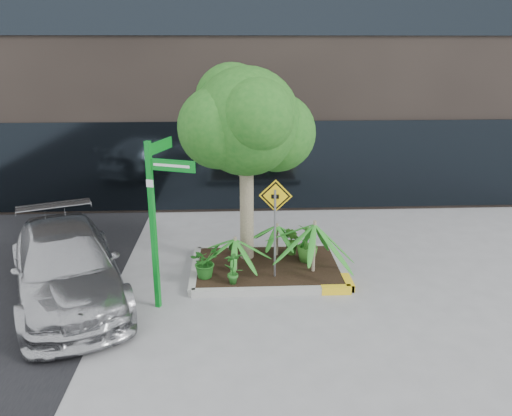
{
  "coord_description": "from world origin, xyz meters",
  "views": [
    {
      "loc": [
        -0.54,
        -9.71,
        4.77
      ],
      "look_at": [
        -0.07,
        0.2,
        1.51
      ],
      "focal_mm": 35.0,
      "sensor_mm": 36.0,
      "label": 1
    }
  ],
  "objects_px": {
    "tree": "(246,122)",
    "street_sign_post": "(157,208)",
    "cattle_sign": "(275,213)",
    "parked_car": "(66,266)"
  },
  "relations": [
    {
      "from": "cattle_sign",
      "to": "tree",
      "type": "bearing_deg",
      "value": 122.65
    },
    {
      "from": "tree",
      "to": "parked_car",
      "type": "distance_m",
      "value": 4.61
    },
    {
      "from": "parked_car",
      "to": "cattle_sign",
      "type": "xyz_separation_m",
      "value": [
        4.09,
        0.29,
        0.91
      ]
    },
    {
      "from": "parked_car",
      "to": "street_sign_post",
      "type": "distance_m",
      "value": 2.32
    },
    {
      "from": "tree",
      "to": "street_sign_post",
      "type": "bearing_deg",
      "value": -131.43
    },
    {
      "from": "parked_car",
      "to": "street_sign_post",
      "type": "height_order",
      "value": "street_sign_post"
    },
    {
      "from": "parked_car",
      "to": "cattle_sign",
      "type": "bearing_deg",
      "value": -18.46
    },
    {
      "from": "parked_car",
      "to": "cattle_sign",
      "type": "height_order",
      "value": "cattle_sign"
    },
    {
      "from": "tree",
      "to": "parked_car",
      "type": "bearing_deg",
      "value": -157.44
    },
    {
      "from": "cattle_sign",
      "to": "parked_car",
      "type": "bearing_deg",
      "value": -167.49
    }
  ]
}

